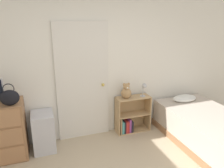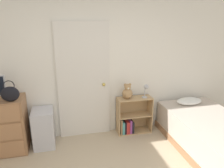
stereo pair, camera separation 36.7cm
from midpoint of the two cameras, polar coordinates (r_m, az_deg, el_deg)
wall_back at (r=3.79m, az=-3.01°, el=4.70°), size 10.00×0.06×2.55m
door_closed at (r=3.78m, az=-4.63°, el=0.60°), size 0.91×0.09×2.03m
handbag at (r=3.43m, az=-22.38°, el=-2.42°), size 0.26×0.11×0.32m
storage_bin at (r=3.82m, az=-14.78°, el=-11.11°), size 0.34×0.42×0.64m
bookshelf at (r=4.15m, az=7.61°, el=-8.96°), size 0.64×0.26×0.68m
teddy_bear at (r=3.91m, az=6.74°, el=-2.16°), size 0.19×0.19×0.28m
desk_lamp at (r=3.99m, az=11.48°, el=-1.19°), size 0.11×0.11×0.25m
bed at (r=4.05m, az=26.93°, el=-11.70°), size 1.09×1.95×0.64m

